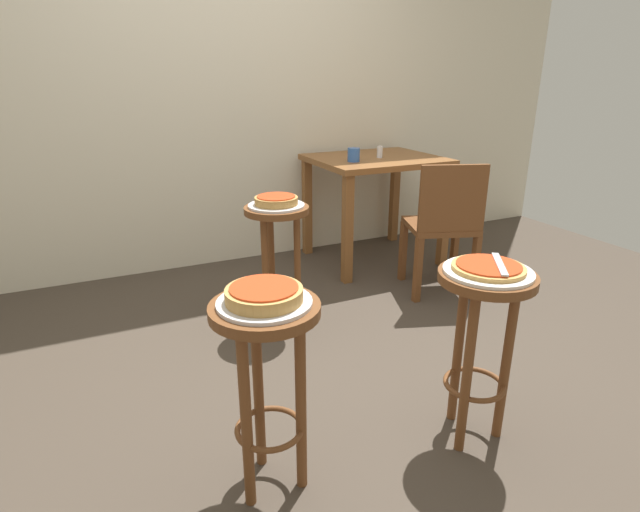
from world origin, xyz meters
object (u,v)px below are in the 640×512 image
Objects in this scene: wooden_chair at (444,224)px; serving_plate_middle at (264,303)px; cup_near_edge at (354,155)px; serving_plate_foreground at (488,271)px; stool_middle at (267,359)px; dining_table at (375,175)px; serving_plate_leftside at (276,206)px; pizza_leftside at (276,200)px; stool_foreground at (482,322)px; stool_leftside at (277,241)px; condiment_shaker at (380,152)px; pizza_server_knife at (500,264)px; pizza_foreground at (489,267)px; pizza_middle at (264,294)px.

serving_plate_middle is at bearing -145.09° from wooden_chair.
serving_plate_foreground is at bearing -103.82° from cup_near_edge.
serving_plate_foreground is 0.46× the size of stool_middle.
stool_middle is 2.34m from dining_table.
wooden_chair is at bearing -2.06° from serving_plate_leftside.
pizza_leftside is at bearing 177.94° from wooden_chair.
serving_plate_foreground is (-0.00, 0.00, 0.20)m from stool_foreground.
stool_leftside is at bearing 105.98° from serving_plate_foreground.
serving_plate_middle is (-0.79, 0.09, 0.00)m from serving_plate_foreground.
stool_foreground is at bearing -109.75° from dining_table.
condiment_shaker reaches higher than stool_foreground.
pizza_server_knife is (0.82, -0.11, 0.03)m from serving_plate_middle.
pizza_leftside is 2.76× the size of condiment_shaker.
pizza_server_knife is at bearing -72.97° from pizza_leftside.
pizza_foreground is at bearing -74.02° from pizza_leftside.
pizza_leftside reaches higher than stool_leftside.
cup_near_edge is (1.23, 1.70, 0.11)m from pizza_middle.
stool_leftside is 8.29× the size of condiment_shaker.
pizza_foreground is 1.12× the size of pizza_leftside.
condiment_shaker reaches higher than dining_table.
wooden_chair is at bearing 34.91° from stool_middle.
pizza_leftside is at bearing 51.93° from pizza_server_knife.
stool_leftside is (-0.34, 1.20, -0.20)m from serving_plate_foreground.
cup_near_edge reaches higher than pizza_server_knife.
serving_plate_middle is 0.43× the size of stool_leftside.
pizza_leftside is at bearing 67.88° from serving_plate_middle.
condiment_shaker is at bearing 69.66° from pizza_foreground.
stool_leftside is at bearing -145.52° from dining_table.
wooden_chair is (0.74, 1.16, -0.24)m from pizza_foreground.
stool_leftside is (0.45, 1.11, -0.20)m from serving_plate_middle.
condiment_shaker is at bearing 50.07° from stool_middle.
serving_plate_foreground is at bearing 91.21° from pizza_server_knife.
dining_table reaches higher than serving_plate_leftside.
pizza_middle reaches higher than pizza_server_knife.
stool_leftside is at bearing 95.36° from pizza_leftside.
stool_foreground is at bearing -110.34° from condiment_shaker.
stool_middle is at bearing -112.12° from serving_plate_leftside.
pizza_leftside is (-0.34, 1.20, 0.01)m from pizza_foreground.
pizza_foreground is at bearing 91.21° from pizza_server_knife.
wooden_chair reaches higher than stool_leftside.
cup_near_edge is at bearing 37.22° from serving_plate_leftside.
serving_plate_foreground is at bearing -74.02° from pizza_leftside.
pizza_leftside is (0.45, 1.11, 0.03)m from serving_plate_middle.
pizza_foreground is at bearing 104.04° from stool_foreground.
serving_plate_foreground and serving_plate_middle have the same top height.
serving_plate_foreground is 1.42× the size of pizza_server_knife.
condiment_shaker is (0.25, 0.07, -0.01)m from cup_near_edge.
wooden_chair reaches higher than dining_table.
stool_foreground is 2.01m from condiment_shaker.
pizza_middle is 0.83m from pizza_server_knife.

